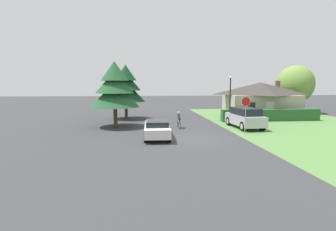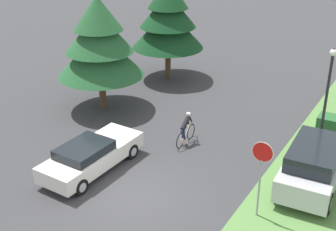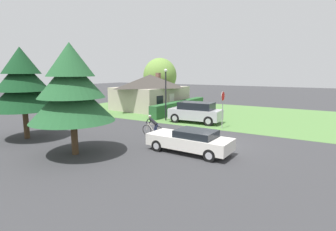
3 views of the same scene
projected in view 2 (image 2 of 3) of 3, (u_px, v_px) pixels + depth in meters
The scene contains 8 objects.
ground_plane at pixel (133, 195), 17.95m from camera, with size 140.00×140.00×0.00m, color #38383A.
sedan_left_lane at pixel (91, 155), 19.29m from camera, with size 1.99×4.85×1.33m.
cyclist at pixel (186, 129), 21.40m from camera, with size 0.44×1.78×1.49m.
parked_suv_right at pixel (313, 165), 18.13m from camera, with size 2.25×4.71×1.84m.
stop_sign at pixel (261, 164), 15.91m from camera, with size 0.76×0.07×2.98m.
street_lamp at pixel (327, 90), 19.68m from camera, with size 0.29×0.29×4.84m.
conifer_tall_near at pixel (99, 42), 23.80m from camera, with size 4.48×4.48×6.04m.
conifer_tall_far at pixel (168, 18), 27.88m from camera, with size 4.34×4.34×6.13m.
Camera 2 is at (8.82, -12.13, 10.42)m, focal length 50.00 mm.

